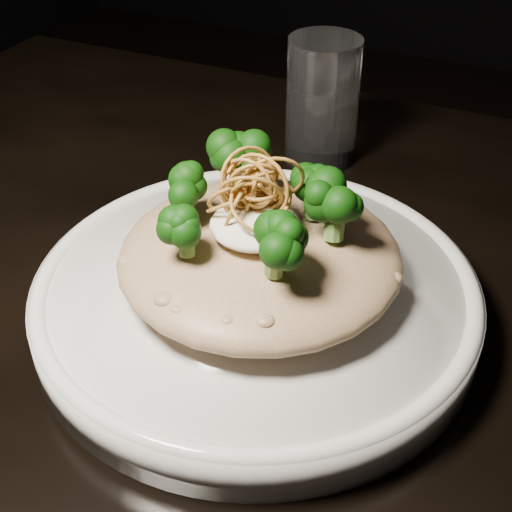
% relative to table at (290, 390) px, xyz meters
% --- Properties ---
extents(table, '(1.10, 0.80, 0.75)m').
position_rel_table_xyz_m(table, '(0.00, 0.00, 0.00)').
color(table, black).
rests_on(table, ground).
extents(plate, '(0.32, 0.32, 0.03)m').
position_rel_table_xyz_m(plate, '(-0.02, -0.01, 0.10)').
color(plate, silver).
rests_on(plate, table).
extents(risotto, '(0.20, 0.20, 0.04)m').
position_rel_table_xyz_m(risotto, '(-0.02, -0.01, 0.14)').
color(risotto, brown).
rests_on(risotto, plate).
extents(broccoli, '(0.14, 0.14, 0.05)m').
position_rel_table_xyz_m(broccoli, '(-0.03, -0.02, 0.18)').
color(broccoli, black).
rests_on(broccoli, risotto).
extents(cheese, '(0.06, 0.06, 0.02)m').
position_rel_table_xyz_m(cheese, '(-0.02, -0.02, 0.17)').
color(cheese, white).
rests_on(cheese, risotto).
extents(shallots, '(0.06, 0.06, 0.04)m').
position_rel_table_xyz_m(shallots, '(-0.03, -0.01, 0.19)').
color(shallots, brown).
rests_on(shallots, cheese).
extents(drinking_glass, '(0.09, 0.09, 0.12)m').
position_rel_table_xyz_m(drinking_glass, '(-0.06, 0.23, 0.14)').
color(drinking_glass, white).
rests_on(drinking_glass, table).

